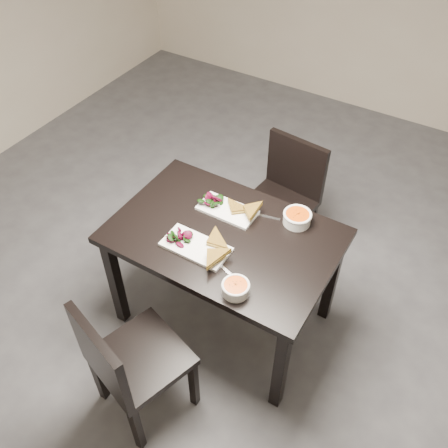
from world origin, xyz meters
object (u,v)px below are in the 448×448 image
Objects in this scene: chair_near at (126,362)px; soup_bowl_near at (236,288)px; chair_far at (285,194)px; plate_far at (227,210)px; table at (224,246)px; soup_bowl_far at (297,217)px; plate_near at (196,247)px.

chair_near reaches higher than soup_bowl_near.
chair_far is 0.66m from plate_far.
table is 7.68× the size of soup_bowl_far.
soup_bowl_far is at bearing 85.47° from soup_bowl_near.
chair_far is (0.02, 0.74, -0.17)m from table.
soup_bowl_near is at bearing -23.83° from plate_near.
table is at bearing -137.12° from soup_bowl_far.
chair_far reaches higher than plate_far.
soup_bowl_far is (0.05, 0.58, 0.00)m from soup_bowl_near.
plate_far is (-0.07, 0.16, 0.11)m from table.
plate_near is 0.57m from soup_bowl_far.
soup_bowl_near reaches higher than table.
chair_near is 1.51m from chair_far.
soup_bowl_near is 0.58m from soup_bowl_far.
plate_far reaches higher than table.
table is 0.76m from chair_far.
soup_bowl_near is at bearing -71.47° from chair_far.
soup_bowl_near is at bearing -94.53° from soup_bowl_far.
soup_bowl_near is (0.34, 0.46, 0.30)m from chair_near.
table is at bearing -64.94° from plate_far.
table is 1.41× the size of chair_near.
plate_near is (-0.07, -0.17, 0.11)m from table.
table is 0.43m from soup_bowl_far.
chair_far is at bearing 102.20° from soup_bowl_near.
chair_near reaches higher than table.
chair_far is at bearing 103.46° from chair_near.
plate_near is 1.08× the size of plate_far.
soup_bowl_far is (0.36, 0.44, 0.03)m from plate_near.
plate_far is at bearing 106.68° from chair_near.
chair_near is at bearing -96.76° from table.
chair_near is 1.00× the size of chair_far.
chair_far is 2.41× the size of plate_near.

